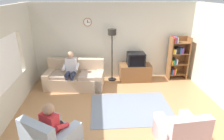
% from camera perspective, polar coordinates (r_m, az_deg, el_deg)
% --- Properties ---
extents(ground_plane, '(12.00, 12.00, 0.00)m').
position_cam_1_polar(ground_plane, '(5.23, 2.93, -13.45)').
color(ground_plane, '#B27F51').
extents(back_wall_assembly, '(6.20, 0.17, 2.70)m').
position_cam_1_polar(back_wall_assembly, '(7.12, 0.57, 8.25)').
color(back_wall_assembly, beige).
rests_on(back_wall_assembly, ground_plane).
extents(couch, '(1.99, 1.11, 0.90)m').
position_cam_1_polar(couch, '(6.74, -10.65, -2.29)').
color(couch, tan).
rests_on(couch, ground_plane).
extents(tv_stand, '(1.10, 0.56, 0.60)m').
position_cam_1_polar(tv_stand, '(7.16, 6.70, -0.70)').
color(tv_stand, brown).
rests_on(tv_stand, ground_plane).
extents(tv, '(0.60, 0.49, 0.44)m').
position_cam_1_polar(tv, '(6.95, 6.92, 3.18)').
color(tv, black).
rests_on(tv, tv_stand).
extents(bookshelf, '(0.68, 0.36, 1.58)m').
position_cam_1_polar(bookshelf, '(7.47, 18.26, 3.52)').
color(bookshelf, brown).
rests_on(bookshelf, ground_plane).
extents(floor_lamp, '(0.28, 0.28, 1.85)m').
position_cam_1_polar(floor_lamp, '(6.79, 0.01, 8.44)').
color(floor_lamp, black).
rests_on(floor_lamp, ground_plane).
extents(armchair_near_window, '(1.16, 1.18, 0.90)m').
position_cam_1_polar(armchair_near_window, '(4.29, -16.84, -18.84)').
color(armchair_near_window, '#9EADBC').
rests_on(armchair_near_window, ground_plane).
extents(armchair_near_bookshelf, '(0.88, 0.95, 0.90)m').
position_cam_1_polar(armchair_near_bookshelf, '(4.48, 18.91, -17.14)').
color(armchair_near_bookshelf, beige).
rests_on(armchair_near_bookshelf, ground_plane).
extents(area_rug, '(2.20, 1.70, 0.01)m').
position_cam_1_polar(area_rug, '(5.59, 5.54, -10.93)').
color(area_rug, slate).
rests_on(area_rug, ground_plane).
extents(person_on_couch, '(0.55, 0.57, 1.24)m').
position_cam_1_polar(person_on_couch, '(6.50, -11.84, 0.41)').
color(person_on_couch, silver).
rests_on(person_on_couch, ground_plane).
extents(person_in_left_armchair, '(0.61, 0.64, 1.12)m').
position_cam_1_polar(person_in_left_armchair, '(4.14, -16.41, -14.87)').
color(person_in_left_armchair, red).
rests_on(person_in_left_armchair, ground_plane).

